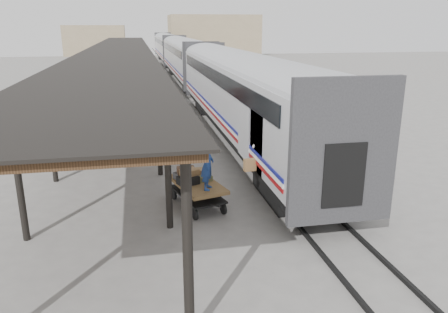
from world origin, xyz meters
name	(u,v)px	position (x,y,z in m)	size (l,w,h in m)	color
ground	(204,199)	(0.00, 0.00, 0.00)	(160.00, 160.00, 0.00)	slate
train	(185,57)	(3.19, 33.79, 2.69)	(3.45, 76.01, 4.01)	silver
canopy	(119,49)	(-3.40, 24.00, 4.00)	(4.90, 64.30, 4.15)	#422B19
rails	(186,81)	(3.20, 34.00, 0.06)	(1.54, 150.00, 0.12)	black
building_far	(213,35)	(14.00, 78.00, 4.00)	(18.00, 10.00, 8.00)	tan
building_left	(95,40)	(-10.00, 82.00, 3.00)	(12.00, 8.00, 6.00)	tan
baggage_cart	(197,188)	(-0.30, -0.57, 0.65)	(1.84, 2.65, 0.86)	brown
suitcase_stack	(190,175)	(-0.50, -0.28, 1.04)	(1.31, 1.40, 0.46)	#3E3E41
luggage_tug	(141,104)	(-1.93, 16.45, 0.70)	(1.44, 1.93, 1.52)	maroon
porter	(207,164)	(-0.05, -1.22, 1.68)	(0.60, 0.39, 1.65)	navy
pedestrian	(131,105)	(-2.57, 14.30, 0.96)	(1.13, 0.47, 1.92)	black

